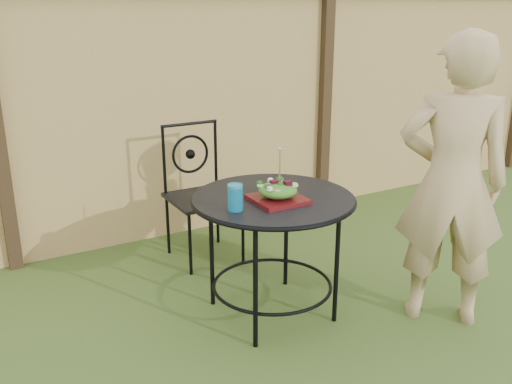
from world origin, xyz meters
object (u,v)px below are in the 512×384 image
patio_chair (200,189)px  diner (452,183)px  salad_plate (278,199)px  patio_table (273,220)px

patio_chair → diner: bearing=-60.1°
patio_chair → diner: size_ratio=0.58×
diner → salad_plate: (-0.84, 0.43, -0.08)m
patio_chair → diner: diner is taller
patio_table → patio_chair: patio_chair is taller
patio_chair → diner: 1.72m
patio_chair → salad_plate: 1.06m
patio_table → patio_chair: (-0.02, 0.95, -0.08)m
diner → salad_plate: size_ratio=6.03×
diner → salad_plate: bearing=14.2°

